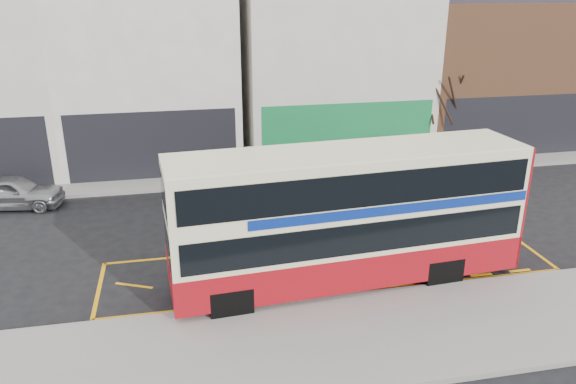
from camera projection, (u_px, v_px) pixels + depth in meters
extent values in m
plane|color=black|center=(344.00, 292.00, 16.31)|extent=(120.00, 120.00, 0.00)
cube|color=gray|center=(370.00, 336.00, 14.18)|extent=(40.00, 4.00, 0.15)
cube|color=gray|center=(347.00, 296.00, 15.94)|extent=(40.00, 0.15, 0.15)
cube|color=gray|center=(276.00, 172.00, 26.38)|extent=(50.00, 3.00, 0.15)
cube|color=white|center=(150.00, 68.00, 27.46)|extent=(8.00, 8.00, 9.00)
cube|color=black|center=(153.00, 147.00, 24.83)|extent=(7.36, 0.06, 3.20)
cube|color=black|center=(154.00, 151.00, 24.92)|extent=(5.60, 0.04, 2.00)
cube|color=beige|center=(327.00, 68.00, 29.23)|extent=(9.00, 8.00, 8.50)
cube|color=#15783D|center=(348.00, 136.00, 26.51)|extent=(8.28, 0.06, 3.20)
cube|color=black|center=(348.00, 140.00, 26.60)|extent=(6.30, 0.04, 2.00)
cube|color=#9B603E|center=(484.00, 72.00, 31.09)|extent=(9.00, 8.00, 7.50)
cube|color=black|center=(520.00, 127.00, 28.20)|extent=(8.28, 0.06, 3.20)
cube|color=black|center=(519.00, 131.00, 28.28)|extent=(6.30, 0.04, 2.00)
cube|color=#FFF2C2|center=(347.00, 214.00, 16.13)|extent=(10.37, 3.06, 3.76)
cube|color=maroon|center=(346.00, 256.00, 16.61)|extent=(10.41, 3.11, 1.02)
cube|color=maroon|center=(501.00, 197.00, 17.42)|extent=(0.23, 2.36, 3.76)
cube|color=black|center=(347.00, 222.00, 16.22)|extent=(9.96, 3.09, 0.88)
cube|color=black|center=(349.00, 176.00, 15.73)|extent=(9.96, 3.09, 0.93)
cube|color=navy|center=(378.00, 195.00, 16.19)|extent=(8.33, 2.96, 0.28)
cube|color=black|center=(169.00, 251.00, 15.01)|extent=(0.22, 2.14, 1.49)
cube|color=black|center=(164.00, 194.00, 14.44)|extent=(0.22, 2.14, 0.93)
cube|color=black|center=(167.00, 220.00, 14.70)|extent=(0.17, 1.63, 0.33)
cube|color=#FFF2C2|center=(350.00, 153.00, 15.48)|extent=(10.36, 2.97, 0.11)
cylinder|color=black|center=(232.00, 303.00, 14.88)|extent=(0.95, 0.33, 0.93)
cylinder|color=black|center=(219.00, 267.00, 16.76)|extent=(0.95, 0.33, 0.93)
cylinder|color=black|center=(444.00, 272.00, 16.49)|extent=(0.95, 0.33, 0.93)
cylinder|color=black|center=(411.00, 242.00, 18.36)|extent=(0.95, 0.33, 0.93)
cube|color=black|center=(296.00, 253.00, 15.09)|extent=(0.10, 0.10, 2.95)
cube|color=white|center=(308.00, 212.00, 14.73)|extent=(0.53, 0.04, 0.43)
cube|color=white|center=(296.00, 239.00, 15.01)|extent=(0.34, 0.03, 0.49)
imported|color=#9E9EA2|center=(12.00, 192.00, 22.18)|extent=(4.09, 2.10, 1.33)
imported|color=#3C4043|center=(279.00, 172.00, 24.40)|extent=(4.30, 1.76, 1.39)
imported|color=silver|center=(403.00, 159.00, 26.04)|extent=(5.21, 2.18, 1.50)
cylinder|color=black|center=(438.00, 140.00, 28.02)|extent=(0.24, 0.24, 2.05)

